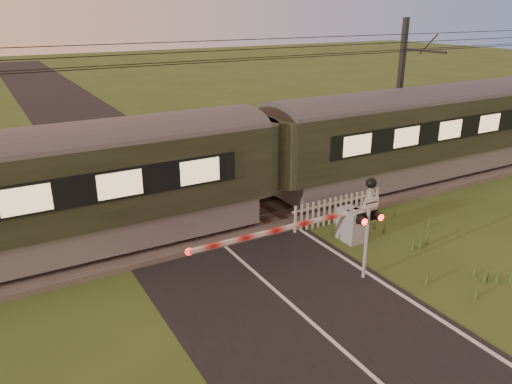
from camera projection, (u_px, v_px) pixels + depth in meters
ground at (316, 328)px, 11.69m from camera, size 160.00×160.00×0.00m
road at (323, 332)px, 11.51m from camera, size 6.00×140.00×0.03m
track_bed at (203, 226)px, 16.96m from camera, size 140.00×3.40×0.39m
overhead_wires at (196, 54)px, 15.00m from camera, size 120.00×0.62×0.62m
train at (264, 158)px, 17.36m from camera, size 39.54×2.73×3.68m
boom_gate at (343, 225)px, 15.73m from camera, size 6.60×0.82×1.10m
crossing_signal at (369, 211)px, 13.15m from camera, size 0.75×0.33×2.93m
picket_fence at (338, 209)px, 17.25m from camera, size 3.77×0.08×0.96m
catenary_mast at (401, 91)px, 22.66m from camera, size 0.21×2.45×6.66m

